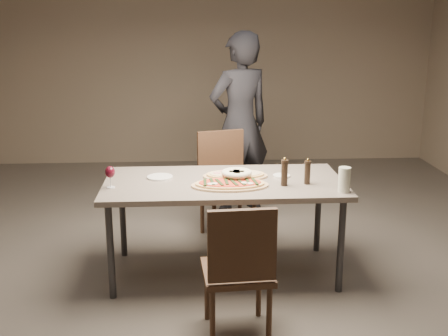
{
  "coord_description": "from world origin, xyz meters",
  "views": [
    {
      "loc": [
        -0.24,
        -4.05,
        1.96
      ],
      "look_at": [
        0.0,
        0.0,
        0.85
      ],
      "focal_mm": 45.0,
      "sensor_mm": 36.0,
      "label": 1
    }
  ],
  "objects": [
    {
      "name": "side_plate",
      "position": [
        -0.49,
        0.11,
        0.76
      ],
      "size": [
        0.2,
        0.2,
        0.01
      ],
      "rotation": [
        0.0,
        0.0,
        0.15
      ],
      "color": "white",
      "rests_on": "dining_table"
    },
    {
      "name": "chair_near",
      "position": [
        0.03,
        -0.95,
        0.5
      ],
      "size": [
        0.45,
        0.45,
        0.89
      ],
      "rotation": [
        0.0,
        0.0,
        0.06
      ],
      "color": "#3F291A",
      "rests_on": "ground"
    },
    {
      "name": "pepper_mill_right",
      "position": [
        0.61,
        -0.12,
        0.84
      ],
      "size": [
        0.05,
        0.05,
        0.19
      ],
      "rotation": [
        0.0,
        0.0,
        -0.15
      ],
      "color": "black",
      "rests_on": "dining_table"
    },
    {
      "name": "bread_basket",
      "position": [
        0.09,
        -0.01,
        0.8
      ],
      "size": [
        0.23,
        0.23,
        0.08
      ],
      "rotation": [
        0.0,
        0.0,
        -0.16
      ],
      "color": "beige",
      "rests_on": "dining_table"
    },
    {
      "name": "diner",
      "position": [
        0.24,
        1.43,
        0.91
      ],
      "size": [
        0.79,
        0.67,
        1.82
      ],
      "primitive_type": "imported",
      "rotation": [
        0.0,
        0.0,
        3.57
      ],
      "color": "black",
      "rests_on": "ground"
    },
    {
      "name": "room",
      "position": [
        0.0,
        0.0,
        1.4
      ],
      "size": [
        7.0,
        7.0,
        7.0
      ],
      "color": "#56504A",
      "rests_on": "ground"
    },
    {
      "name": "oil_dish",
      "position": [
        0.45,
        0.08,
        0.76
      ],
      "size": [
        0.13,
        0.13,
        0.02
      ],
      "rotation": [
        0.0,
        0.0,
        -0.18
      ],
      "color": "white",
      "rests_on": "dining_table"
    },
    {
      "name": "dining_table",
      "position": [
        0.0,
        0.0,
        0.69
      ],
      "size": [
        1.8,
        0.9,
        0.75
      ],
      "color": "slate",
      "rests_on": "ground"
    },
    {
      "name": "wine_glass",
      "position": [
        -0.83,
        -0.12,
        0.86
      ],
      "size": [
        0.07,
        0.07,
        0.16
      ],
      "rotation": [
        0.0,
        0.0,
        0.09
      ],
      "color": "silver",
      "rests_on": "dining_table"
    },
    {
      "name": "carafe",
      "position": [
        0.83,
        -0.32,
        0.84
      ],
      "size": [
        0.09,
        0.09,
        0.18
      ],
      "rotation": [
        0.0,
        0.0,
        -0.16
      ],
      "color": "silver",
      "rests_on": "dining_table"
    },
    {
      "name": "ham_pizza",
      "position": [
        0.09,
        0.09,
        0.77
      ],
      "size": [
        0.5,
        0.28,
        0.04
      ],
      "rotation": [
        0.0,
        0.0,
        0.18
      ],
      "color": "tan",
      "rests_on": "dining_table"
    },
    {
      "name": "chair_far",
      "position": [
        0.05,
        0.79,
        0.53
      ],
      "size": [
        0.55,
        0.55,
        0.95
      ],
      "rotation": [
        0.0,
        0.0,
        3.4
      ],
      "color": "#3F291A",
      "rests_on": "ground"
    },
    {
      "name": "pepper_mill_left",
      "position": [
        0.43,
        -0.15,
        0.85
      ],
      "size": [
        0.05,
        0.05,
        0.21
      ],
      "rotation": [
        0.0,
        0.0,
        -0.38
      ],
      "color": "black",
      "rests_on": "dining_table"
    },
    {
      "name": "zucchini_pizza",
      "position": [
        0.03,
        -0.15,
        0.77
      ],
      "size": [
        0.57,
        0.31,
        0.05
      ],
      "rotation": [
        0.0,
        0.0,
        0.26
      ],
      "color": "tan",
      "rests_on": "dining_table"
    }
  ]
}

